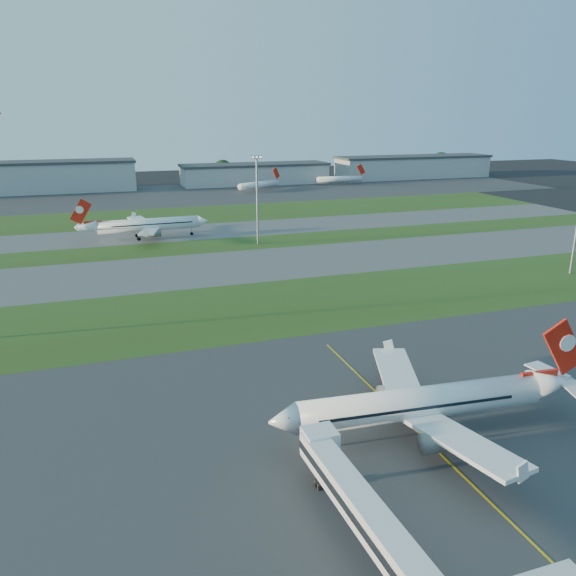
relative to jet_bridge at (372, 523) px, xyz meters
name	(u,v)px	position (x,y,z in m)	size (l,w,h in m)	color
ground	(387,446)	(9.81, 15.24, -4.01)	(700.00, 700.00, 0.00)	black
apron_near	(387,446)	(9.81, 15.24, -4.00)	(300.00, 70.00, 0.01)	#333335
grass_strip_a	(262,308)	(9.81, 67.24, -4.00)	(300.00, 34.00, 0.01)	#314617
taxiway_a	(226,267)	(9.81, 100.24, -4.00)	(300.00, 32.00, 0.01)	#515154
grass_strip_b	(207,246)	(9.81, 125.24, -4.00)	(300.00, 18.00, 0.01)	#314617
taxiway_b	(194,232)	(9.81, 147.24, -4.00)	(300.00, 26.00, 0.01)	#515154
grass_strip_c	(180,216)	(9.81, 180.24, -4.00)	(300.00, 40.00, 0.01)	#314617
apron_far	(161,195)	(9.81, 240.24, -4.00)	(400.00, 80.00, 0.01)	#333335
yellow_line	(424,439)	(14.81, 15.24, -4.01)	(0.25, 60.00, 0.02)	gold
jet_bridge	(372,523)	(0.00, 0.00, 0.00)	(4.20, 26.90, 6.20)	silver
airliner_parked	(422,403)	(14.95, 16.33, 0.12)	(37.68, 31.87, 11.76)	white
airliner_taxiing	(148,225)	(-5.43, 142.13, 0.17)	(38.11, 32.31, 11.89)	white
mini_jet_near	(259,184)	(58.45, 240.07, -0.73)	(25.84, 15.42, 9.48)	white
mini_jet_far	(340,179)	(107.68, 251.00, -0.73)	(28.60, 3.36, 9.48)	white
light_mast_centre	(257,194)	(24.81, 123.24, 10.81)	(3.20, 0.70, 25.80)	gray
hangar_west	(62,176)	(-35.19, 270.24, 3.63)	(71.40, 23.00, 15.20)	#A2A5AA
hangar_east	(255,174)	(64.81, 270.24, 1.63)	(81.60, 23.00, 11.20)	#A2A5AA
hangar_far_east	(413,167)	(164.81, 270.24, 2.63)	(96.90, 23.00, 13.20)	#A2A5AA
tree_mid_west	(113,176)	(-10.19, 281.24, 1.83)	(9.90, 9.90, 10.80)	black
tree_mid_east	(223,170)	(49.81, 284.24, 2.80)	(11.55, 11.55, 12.60)	black
tree_east	(345,168)	(124.81, 282.24, 2.15)	(10.45, 10.45, 11.40)	black
tree_far_east	(441,162)	(194.81, 286.24, 3.46)	(12.65, 12.65, 13.80)	black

